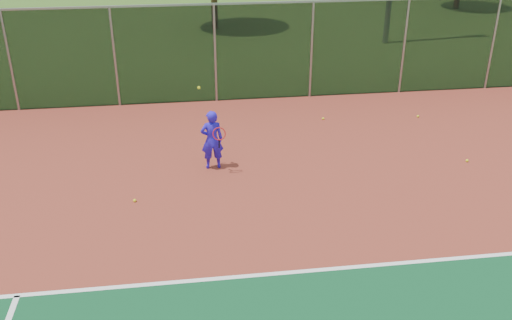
{
  "coord_description": "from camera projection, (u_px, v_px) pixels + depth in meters",
  "views": [
    {
      "loc": [
        -4.06,
        -5.02,
        6.25
      ],
      "look_at": [
        -2.7,
        5.0,
        1.3
      ],
      "focal_mm": 40.0,
      "sensor_mm": 36.0,
      "label": 1
    }
  ],
  "objects": [
    {
      "name": "practice_ball_3",
      "position": [
        135.0,
        200.0,
        12.3
      ],
      "size": [
        0.07,
        0.07,
        0.07
      ],
      "primitive_type": "sphere",
      "color": "yellow",
      "rests_on": "court_apron"
    },
    {
      "name": "practice_ball_2",
      "position": [
        467.0,
        161.0,
        14.06
      ],
      "size": [
        0.07,
        0.07,
        0.07
      ],
      "primitive_type": "sphere",
      "color": "yellow",
      "rests_on": "court_apron"
    },
    {
      "name": "fence_back",
      "position": [
        312.0,
        49.0,
        17.7
      ],
      "size": [
        30.0,
        0.06,
        3.03
      ],
      "color": "black",
      "rests_on": "court_apron"
    },
    {
      "name": "court_apron",
      "position": [
        441.0,
        298.0,
        9.48
      ],
      "size": [
        30.0,
        20.0,
        0.02
      ],
      "primitive_type": "cube",
      "color": "maroon",
      "rests_on": "ground"
    },
    {
      "name": "practice_ball_1",
      "position": [
        418.0,
        116.0,
        16.72
      ],
      "size": [
        0.07,
        0.07,
        0.07
      ],
      "primitive_type": "sphere",
      "color": "yellow",
      "rests_on": "court_apron"
    },
    {
      "name": "tennis_player",
      "position": [
        212.0,
        140.0,
        13.48
      ],
      "size": [
        0.59,
        0.6,
        2.04
      ],
      "color": "#2616D2",
      "rests_on": "court_apron"
    },
    {
      "name": "practice_ball_0",
      "position": [
        323.0,
        119.0,
        16.55
      ],
      "size": [
        0.07,
        0.07,
        0.07
      ],
      "primitive_type": "sphere",
      "color": "yellow",
      "rests_on": "court_apron"
    }
  ]
}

